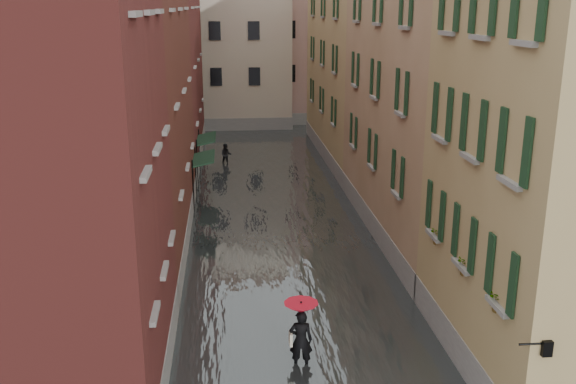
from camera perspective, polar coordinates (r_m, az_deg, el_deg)
name	(u,v)px	position (r m, az deg, el deg)	size (l,w,h in m)	color
ground	(306,341)	(20.24, 1.59, -13.13)	(120.00, 120.00, 0.00)	#525254
floodwater	(274,209)	(32.11, -1.24, -1.53)	(10.00, 60.00, 0.20)	#444B4B
building_left_near	(28,155)	(16.56, -22.13, 3.08)	(6.00, 8.00, 13.00)	maroon
building_left_mid	(108,100)	(27.16, -15.70, 7.90)	(6.00, 14.00, 12.50)	#58261B
building_left_far	(149,53)	(41.86, -12.28, 11.94)	(6.00, 16.00, 14.00)	maroon
building_right_mid	(445,89)	(28.25, 13.80, 8.86)	(6.00, 14.00, 13.00)	tan
building_right_far	(368,72)	(42.70, 7.15, 10.58)	(6.00, 16.00, 11.50)	#A58955
building_end_cream	(216,47)	(55.59, -6.42, 12.69)	(12.00, 9.00, 13.00)	beige
building_end_pink	(318,51)	(58.20, 2.73, 12.44)	(10.00, 9.00, 12.00)	tan
awning_near	(203,160)	(32.45, -7.56, 2.86)	(1.09, 2.93, 2.80)	#15301E
awning_far	(206,140)	(37.24, -7.33, 4.62)	(1.09, 3.07, 2.80)	#15301E
wall_lantern	(545,347)	(14.93, 21.88, -12.68)	(0.71, 0.22, 0.35)	black
window_planters	(467,253)	(18.00, 15.63, -5.28)	(0.59, 5.36, 0.84)	brown
pedestrian_main	(301,329)	(18.28, 1.14, -12.12)	(0.98, 0.98, 2.06)	black
pedestrian_far	(226,155)	(41.10, -5.53, 3.30)	(0.70, 0.55, 1.45)	black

